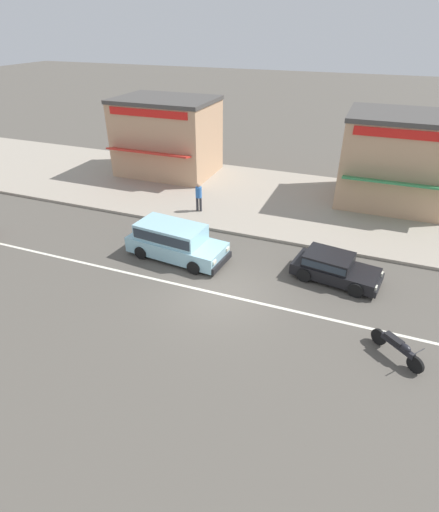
{
  "coord_description": "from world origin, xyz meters",
  "views": [
    {
      "loc": [
        4.66,
        -11.92,
        9.34
      ],
      "look_at": [
        -0.53,
        1.49,
        0.8
      ],
      "focal_mm": 28.0,
      "sensor_mm": 36.0,
      "label": 1
    }
  ],
  "objects_px": {
    "minivan_pale_blue_1": "(174,240)",
    "hatchback_black_2": "(333,267)",
    "shopfront_mid_block": "(397,159)",
    "shopfront_corner_warung": "(167,136)",
    "pedestrian_mid_kerb": "(199,195)",
    "motorcycle_1": "(398,347)"
  },
  "relations": [
    {
      "from": "minivan_pale_blue_1",
      "to": "hatchback_black_2",
      "type": "bearing_deg",
      "value": 5.91
    },
    {
      "from": "motorcycle_1",
      "to": "shopfront_corner_warung",
      "type": "xyz_separation_m",
      "value": [
        -14.94,
        13.24,
        2.17
      ]
    },
    {
      "from": "pedestrian_mid_kerb",
      "to": "shopfront_mid_block",
      "type": "height_order",
      "value": "shopfront_mid_block"
    },
    {
      "from": "pedestrian_mid_kerb",
      "to": "shopfront_mid_block",
      "type": "bearing_deg",
      "value": 28.52
    },
    {
      "from": "motorcycle_1",
      "to": "shopfront_corner_warung",
      "type": "height_order",
      "value": "shopfront_corner_warung"
    },
    {
      "from": "minivan_pale_blue_1",
      "to": "motorcycle_1",
      "type": "height_order",
      "value": "minivan_pale_blue_1"
    },
    {
      "from": "motorcycle_1",
      "to": "shopfront_corner_warung",
      "type": "relative_size",
      "value": 0.25
    },
    {
      "from": "shopfront_corner_warung",
      "to": "hatchback_black_2",
      "type": "bearing_deg",
      "value": -37.05
    },
    {
      "from": "motorcycle_1",
      "to": "shopfront_mid_block",
      "type": "distance_m",
      "value": 13.39
    },
    {
      "from": "hatchback_black_2",
      "to": "pedestrian_mid_kerb",
      "type": "bearing_deg",
      "value": 152.78
    },
    {
      "from": "minivan_pale_blue_1",
      "to": "hatchback_black_2",
      "type": "relative_size",
      "value": 1.26
    },
    {
      "from": "hatchback_black_2",
      "to": "pedestrian_mid_kerb",
      "type": "distance_m",
      "value": 8.77
    },
    {
      "from": "shopfront_corner_warung",
      "to": "shopfront_mid_block",
      "type": "bearing_deg",
      "value": -0.19
    },
    {
      "from": "hatchback_black_2",
      "to": "shopfront_corner_warung",
      "type": "relative_size",
      "value": 0.58
    },
    {
      "from": "pedestrian_mid_kerb",
      "to": "motorcycle_1",
      "type": "bearing_deg",
      "value": -37.37
    },
    {
      "from": "motorcycle_1",
      "to": "shopfront_mid_block",
      "type": "bearing_deg",
      "value": 92.34
    },
    {
      "from": "minivan_pale_blue_1",
      "to": "shopfront_mid_block",
      "type": "distance_m",
      "value": 13.54
    },
    {
      "from": "hatchback_black_2",
      "to": "shopfront_mid_block",
      "type": "distance_m",
      "value": 9.75
    },
    {
      "from": "shopfront_corner_warung",
      "to": "pedestrian_mid_kerb",
      "type": "bearing_deg",
      "value": -49.25
    },
    {
      "from": "hatchback_black_2",
      "to": "pedestrian_mid_kerb",
      "type": "relative_size",
      "value": 2.31
    },
    {
      "from": "shopfront_corner_warung",
      "to": "shopfront_mid_block",
      "type": "distance_m",
      "value": 14.4
    },
    {
      "from": "shopfront_corner_warung",
      "to": "shopfront_mid_block",
      "type": "relative_size",
      "value": 1.09
    }
  ]
}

